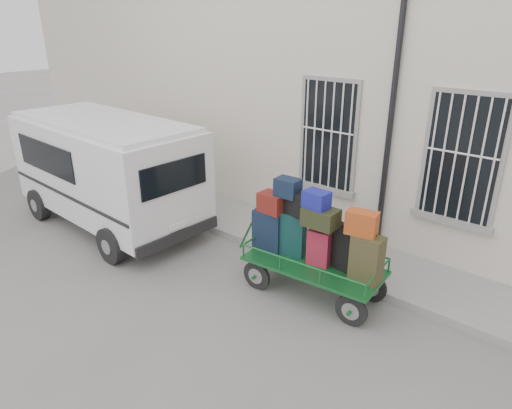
% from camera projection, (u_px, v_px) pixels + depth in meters
% --- Properties ---
extents(ground, '(80.00, 80.00, 0.00)m').
position_uv_depth(ground, '(251.00, 295.00, 8.02)').
color(ground, slate).
rests_on(ground, ground).
extents(building, '(24.00, 5.15, 6.00)m').
position_uv_depth(building, '(401.00, 87.00, 10.78)').
color(building, beige).
rests_on(building, ground).
extents(sidewalk, '(24.00, 1.70, 0.15)m').
position_uv_depth(sidewalk, '(319.00, 247.00, 9.55)').
color(sidewalk, gray).
rests_on(sidewalk, ground).
extents(luggage_cart, '(2.82, 1.26, 2.03)m').
position_uv_depth(luggage_cart, '(313.00, 241.00, 7.70)').
color(luggage_cart, black).
rests_on(luggage_cart, ground).
extents(van, '(5.04, 2.41, 2.50)m').
position_uv_depth(van, '(107.00, 166.00, 10.27)').
color(van, white).
rests_on(van, ground).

